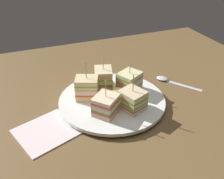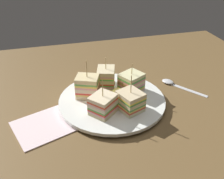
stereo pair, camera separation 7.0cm
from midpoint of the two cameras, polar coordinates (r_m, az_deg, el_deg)
name	(u,v)px [view 2 (the right image)]	position (r cm, az deg, el deg)	size (l,w,h in cm)	color
ground_plane	(112,106)	(72.76, 2.75, -3.79)	(120.27, 96.02, 1.80)	brown
plate	(112,101)	(71.68, 2.78, -2.56)	(29.49, 29.49, 1.63)	white
sandwich_wedge_0	(131,83)	(73.74, 6.99, 1.44)	(7.88, 7.57, 8.81)	beige
sandwich_wedge_1	(107,78)	(75.40, 1.52, 2.55)	(6.50, 7.26, 9.46)	beige
sandwich_wedge_2	(88,87)	(70.76, -2.61, 0.55)	(7.44, 6.73, 11.14)	beige
sandwich_wedge_3	(103,104)	(64.48, 1.09, -3.45)	(8.05, 7.97, 9.54)	beige
sandwich_wedge_4	(130,101)	(66.16, 7.09, -2.66)	(7.26, 7.65, 10.07)	beige
chip_pile	(114,95)	(70.92, 3.34, -1.21)	(6.42, 6.05, 2.50)	#E2CB72
spoon	(173,84)	(83.73, 15.73, 1.18)	(10.39, 13.23, 1.00)	silver
napkin	(43,126)	(65.49, -12.08, -7.98)	(13.57, 12.36, 0.50)	silver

